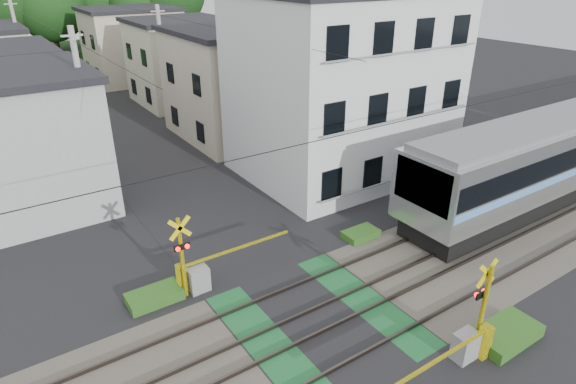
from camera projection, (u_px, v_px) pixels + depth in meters
ground at (319, 321)px, 15.36m from camera, size 120.00×120.00×0.00m
track_bed at (319, 320)px, 15.35m from camera, size 120.00×120.00×0.14m
crossing_signal_near at (470, 339)px, 13.61m from camera, size 4.74×0.65×3.09m
crossing_signal_far at (195, 273)px, 16.50m from camera, size 4.74×0.65×3.09m
apartment_block at (342, 85)px, 24.75m from camera, size 10.20×8.36×9.30m
houses_row at (99, 76)px, 33.54m from camera, size 22.07×31.35×6.80m
tree_hill at (38, 14)px, 49.23m from camera, size 40.00×13.36×11.83m
catenary at (458, 173)px, 16.81m from camera, size 60.00×5.04×7.00m
utility_poles at (87, 73)px, 30.34m from camera, size 7.90×42.00×8.00m
pedestrian at (97, 95)px, 38.58m from camera, size 0.61×0.42×1.63m
weed_patches at (362, 298)px, 16.10m from camera, size 10.25×8.80×0.40m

